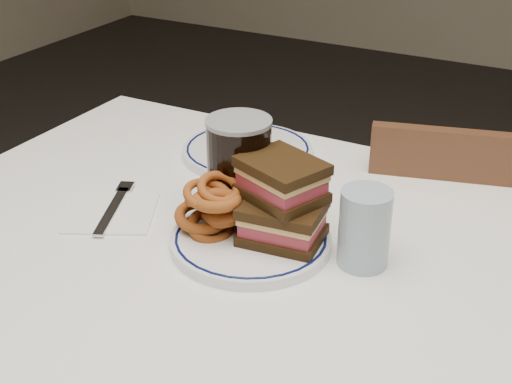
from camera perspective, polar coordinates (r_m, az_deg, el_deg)
The scene contains 11 objects.
dining_table at distance 1.12m, azimuth 1.88°, elevation -9.49°, with size 1.27×0.87×0.75m.
chair_far at distance 1.56m, azimuth 15.72°, elevation -6.99°, with size 0.48×0.48×0.84m.
main_plate at distance 1.07m, azimuth -0.41°, elevation -3.84°, with size 0.24×0.24×0.02m.
reuben_sandwich at distance 1.04m, azimuth 2.11°, elevation -0.70°, with size 0.15×0.13×0.12m.
onion_rings_main at distance 1.07m, azimuth -3.30°, elevation -1.16°, with size 0.12×0.11×0.11m.
ketchup_ramekin at distance 1.12m, azimuth 1.38°, elevation -0.94°, with size 0.05×0.05×0.03m.
beer_mug at distance 1.11m, azimuth -1.20°, elevation 1.77°, with size 0.15×0.10×0.17m.
water_glass at distance 1.02m, azimuth 8.67°, elevation -2.89°, with size 0.07×0.07×0.12m, color #95ADC0.
far_plate at distance 1.36m, azimuth -0.67°, elevation 3.31°, with size 0.25×0.25×0.02m.
onion_rings_far at distance 1.34m, azimuth -1.08°, elevation 4.16°, with size 0.11×0.10×0.06m.
napkin_fork at distance 1.19m, azimuth -11.41°, elevation -1.53°, with size 0.18×0.19×0.01m.
Camera 1 is at (0.39, -0.80, 1.32)m, focal length 50.00 mm.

